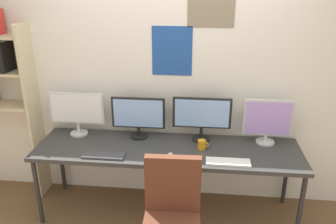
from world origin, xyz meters
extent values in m
cube|color=silver|center=(0.00, 1.02, 1.30)|extent=(4.93, 0.10, 2.60)
cube|color=gray|center=(0.36, 0.97, 2.07)|extent=(0.43, 0.01, 0.49)
cube|color=#1E4799|center=(0.01, 0.97, 1.60)|extent=(0.39, 0.01, 0.48)
cube|color=#333333|center=(0.00, 0.60, 0.72)|extent=(2.53, 0.68, 0.04)
cylinder|color=#262628|center=(-1.22, 0.31, 0.35)|extent=(0.04, 0.04, 0.70)
cylinder|color=#262628|center=(1.22, 0.31, 0.35)|extent=(0.04, 0.04, 0.70)
cylinder|color=#262628|center=(-1.22, 0.89, 0.35)|extent=(0.04, 0.04, 0.70)
cylinder|color=#262628|center=(1.22, 0.89, 0.35)|extent=(0.04, 0.04, 0.70)
cube|color=beige|center=(-1.42, 0.83, 0.93)|extent=(0.03, 0.28, 1.86)
cube|color=#1E4799|center=(-1.66, 0.82, 1.52)|extent=(0.03, 0.22, 0.25)
cube|color=black|center=(-1.61, 0.83, 1.53)|extent=(0.05, 0.22, 0.28)
cube|color=#592D1E|center=(0.11, -0.01, 0.75)|extent=(0.44, 0.09, 0.48)
cylinder|color=silver|center=(-0.95, 0.81, 0.75)|extent=(0.18, 0.18, 0.02)
cylinder|color=silver|center=(-0.95, 0.81, 0.81)|extent=(0.03, 0.03, 0.11)
cube|color=silver|center=(-0.95, 0.81, 1.03)|extent=(0.56, 0.03, 0.32)
cube|color=white|center=(-0.95, 0.80, 1.03)|extent=(0.52, 0.01, 0.29)
cylinder|color=black|center=(-0.32, 0.81, 0.75)|extent=(0.18, 0.18, 0.02)
cylinder|color=black|center=(-0.32, 0.81, 0.80)|extent=(0.03, 0.03, 0.09)
cube|color=black|center=(-0.32, 0.81, 1.00)|extent=(0.54, 0.03, 0.32)
cube|color=#8CB2F2|center=(-0.32, 0.80, 1.00)|extent=(0.49, 0.01, 0.28)
cylinder|color=black|center=(0.32, 0.81, 0.75)|extent=(0.18, 0.18, 0.02)
cylinder|color=black|center=(0.32, 0.81, 0.82)|extent=(0.03, 0.03, 0.12)
cube|color=black|center=(0.32, 0.81, 1.03)|extent=(0.57, 0.03, 0.31)
cube|color=#8CB2F2|center=(0.32, 0.80, 1.03)|extent=(0.53, 0.01, 0.28)
cylinder|color=silver|center=(0.95, 0.81, 0.75)|extent=(0.18, 0.18, 0.02)
cylinder|color=silver|center=(0.95, 0.81, 0.79)|extent=(0.03, 0.03, 0.06)
cube|color=silver|center=(0.95, 0.81, 1.00)|extent=(0.46, 0.03, 0.36)
cube|color=#B28CE5|center=(0.95, 0.80, 1.00)|extent=(0.43, 0.01, 0.33)
cube|color=#38383D|center=(-0.56, 0.37, 0.75)|extent=(0.38, 0.13, 0.02)
cube|color=silver|center=(0.56, 0.37, 0.75)|extent=(0.39, 0.13, 0.02)
ellipsoid|color=silver|center=(0.04, 0.43, 0.76)|extent=(0.06, 0.10, 0.03)
cylinder|color=orange|center=(0.32, 0.62, 0.79)|extent=(0.08, 0.08, 0.09)
torus|color=orange|center=(0.36, 0.62, 0.79)|extent=(0.06, 0.01, 0.06)
camera|label=1|loc=(0.31, -2.29, 2.27)|focal=36.57mm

